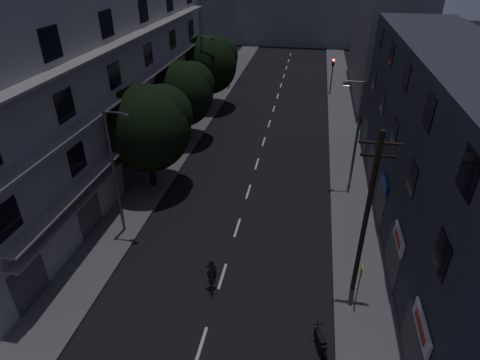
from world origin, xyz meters
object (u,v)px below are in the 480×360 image
(utility_pole, at_px, (367,215))
(motorcycle, at_px, (321,342))
(cyclist, at_px, (212,278))
(bus_stop_sign, at_px, (360,279))

(utility_pole, distance_m, motorcycle, 6.16)
(utility_pole, relative_size, motorcycle, 5.39)
(utility_pole, relative_size, cyclist, 4.55)
(motorcycle, bearing_deg, cyclist, 135.85)
(bus_stop_sign, distance_m, cyclist, 7.48)
(utility_pole, bearing_deg, motorcycle, -112.69)
(bus_stop_sign, bearing_deg, cyclist, 179.46)
(utility_pole, distance_m, cyclist, 8.53)
(cyclist, bearing_deg, utility_pole, -5.10)
(utility_pole, bearing_deg, bus_stop_sign, -88.11)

